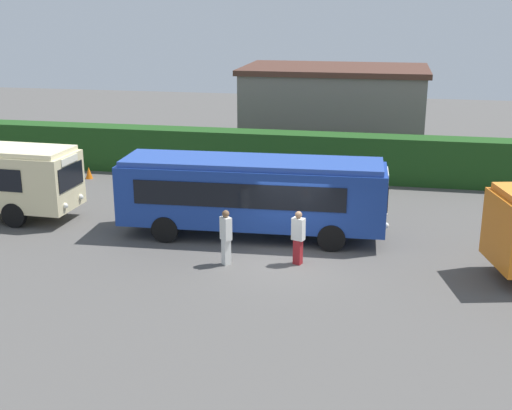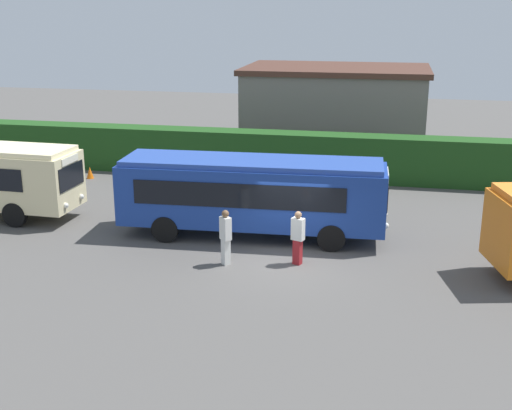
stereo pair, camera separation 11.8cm
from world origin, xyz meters
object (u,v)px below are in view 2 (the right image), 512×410
object	(u,v)px
person_center	(298,236)
traffic_cone	(90,173)
bus_blue	(252,192)
person_left	(226,235)

from	to	relation	value
person_center	traffic_cone	xyz separation A→B (m)	(-11.90, 9.35, -0.70)
bus_blue	traffic_cone	distance (m)	12.04
bus_blue	person_left	size ratio (longest dim) A/B	5.23
person_center	traffic_cone	bearing A→B (deg)	71.94
bus_blue	person_left	distance (m)	3.12
bus_blue	person_left	world-z (taller)	bus_blue
bus_blue	person_left	xyz separation A→B (m)	(-0.28, -3.03, -0.69)
traffic_cone	bus_blue	bearing A→B (deg)	-34.90
bus_blue	traffic_cone	xyz separation A→B (m)	(-9.80, 6.84, -1.44)
bus_blue	traffic_cone	bearing A→B (deg)	142.67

